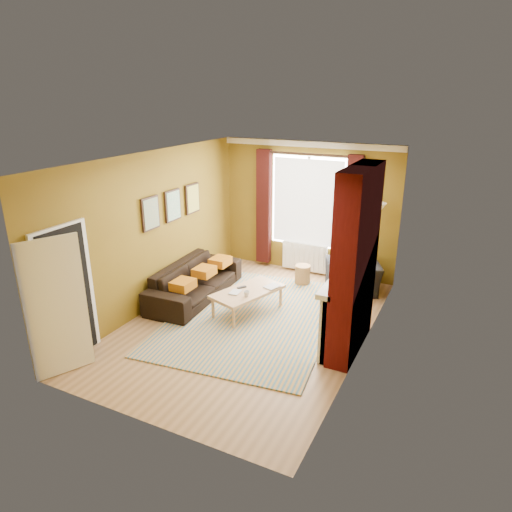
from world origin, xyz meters
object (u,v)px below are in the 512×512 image
object	(u,v)px
coffee_table	(248,293)
floor_lamp	(378,222)
armchair	(352,277)
wicker_stool	(303,275)
sofa	(195,281)

from	to	relation	value
coffee_table	floor_lamp	xyz separation A→B (m)	(1.77, 1.99, 1.01)
floor_lamp	armchair	bearing A→B (deg)	-136.11
armchair	wicker_stool	size ratio (longest dim) A/B	2.47
wicker_stool	floor_lamp	world-z (taller)	floor_lamp
coffee_table	floor_lamp	size ratio (longest dim) A/B	0.82
armchair	floor_lamp	distance (m)	1.17
coffee_table	wicker_stool	distance (m)	1.72
sofa	coffee_table	size ratio (longest dim) A/B	1.59
wicker_stool	coffee_table	bearing A→B (deg)	-104.04
sofa	floor_lamp	world-z (taller)	floor_lamp
wicker_stool	armchair	bearing A→B (deg)	0.84
sofa	wicker_stool	size ratio (longest dim) A/B	5.79
sofa	armchair	size ratio (longest dim) A/B	2.34
armchair	floor_lamp	size ratio (longest dim) A/B	0.56
sofa	coffee_table	world-z (taller)	sofa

